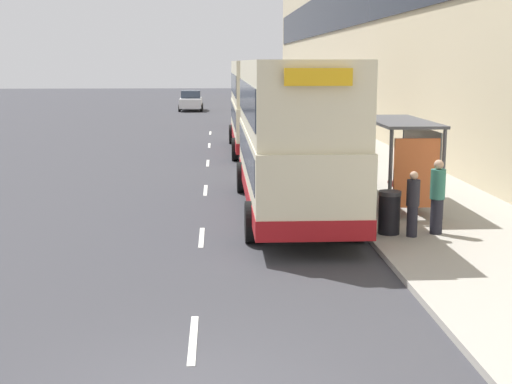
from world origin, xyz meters
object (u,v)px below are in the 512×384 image
object	(u,v)px
bus_shelter	(407,147)
pedestrian_2	(413,203)
double_decker_bus_near	(291,134)
double_decker_bus_ahead	(260,104)
pedestrian_1	(339,157)
pedestrian_at_shelter	(437,196)
car_0	(254,114)
litter_bin	(389,212)
car_1	(191,101)

from	to	relation	value
bus_shelter	pedestrian_2	bearing A→B (deg)	-102.32
bus_shelter	double_decker_bus_near	world-z (taller)	double_decker_bus_near
double_decker_bus_ahead	pedestrian_2	world-z (taller)	double_decker_bus_ahead
double_decker_bus_ahead	bus_shelter	bearing A→B (deg)	-76.99
double_decker_bus_ahead	pedestrian_1	size ratio (longest dim) A/B	5.52
pedestrian_at_shelter	pedestrian_2	world-z (taller)	pedestrian_at_shelter
double_decker_bus_near	car_0	world-z (taller)	double_decker_bus_near
bus_shelter	litter_bin	size ratio (longest dim) A/B	4.00
litter_bin	car_1	bearing A→B (deg)	97.78
double_decker_bus_near	pedestrian_1	bearing A→B (deg)	62.70
double_decker_bus_ahead	pedestrian_2	xyz separation A→B (m)	(2.56, -17.72, -1.34)
car_1	pedestrian_2	bearing A→B (deg)	98.30
car_0	pedestrian_at_shelter	bearing A→B (deg)	-84.85
car_0	pedestrian_at_shelter	xyz separation A→B (m)	(2.79, -30.90, 0.21)
car_1	pedestrian_at_shelter	xyz separation A→B (m)	(7.56, -47.07, 0.19)
car_0	pedestrian_1	distance (m)	23.83
double_decker_bus_near	double_decker_bus_ahead	bearing A→B (deg)	90.04
double_decker_bus_ahead	car_1	size ratio (longest dim) A/B	2.34
pedestrian_at_shelter	litter_bin	bearing A→B (deg)	176.60
double_decker_bus_near	car_1	size ratio (longest dim) A/B	2.38
car_1	double_decker_bus_ahead	bearing A→B (deg)	98.34
bus_shelter	pedestrian_2	world-z (taller)	bus_shelter
bus_shelter	car_0	xyz separation A→B (m)	(-2.87, 27.75, -1.02)
bus_shelter	car_1	world-z (taller)	bus_shelter
bus_shelter	pedestrian_at_shelter	size ratio (longest dim) A/B	2.32
pedestrian_1	pedestrian_2	distance (m)	7.40
car_1	pedestrian_1	bearing A→B (deg)	99.11
car_1	pedestrian_at_shelter	bearing A→B (deg)	99.13
pedestrian_1	pedestrian_2	world-z (taller)	pedestrian_1
car_0	pedestrian_1	xyz separation A→B (m)	(1.63, -23.78, 0.23)
car_1	pedestrian_2	world-z (taller)	car_1
pedestrian_2	car_0	bearing A→B (deg)	93.90
double_decker_bus_near	pedestrian_1	world-z (taller)	double_decker_bus_near
double_decker_bus_ahead	pedestrian_1	bearing A→B (deg)	-78.68
double_decker_bus_ahead	car_0	xyz separation A→B (m)	(0.44, 13.43, -1.43)
double_decker_bus_ahead	pedestrian_at_shelter	bearing A→B (deg)	-79.54
bus_shelter	litter_bin	world-z (taller)	bus_shelter
bus_shelter	double_decker_bus_ahead	world-z (taller)	double_decker_bus_ahead
pedestrian_2	litter_bin	world-z (taller)	pedestrian_2
double_decker_bus_near	bus_shelter	bearing A→B (deg)	0.39
pedestrian_1	double_decker_bus_ahead	bearing A→B (deg)	101.32
double_decker_bus_ahead	car_1	bearing A→B (deg)	98.34
double_decker_bus_near	pedestrian_at_shelter	xyz separation A→B (m)	(3.22, -3.13, -1.22)
pedestrian_2	bus_shelter	bearing A→B (deg)	77.68
car_0	double_decker_bus_near	bearing A→B (deg)	-90.89
litter_bin	car_0	bearing A→B (deg)	93.05
double_decker_bus_ahead	car_0	size ratio (longest dim) A/B	2.51
double_decker_bus_near	car_1	xyz separation A→B (m)	(-4.35, 43.94, -1.41)
car_1	double_decker_bus_near	bearing A→B (deg)	95.65
double_decker_bus_near	pedestrian_1	xyz separation A→B (m)	(2.06, 3.99, -1.20)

